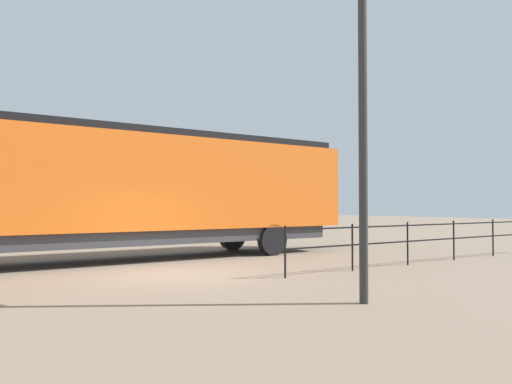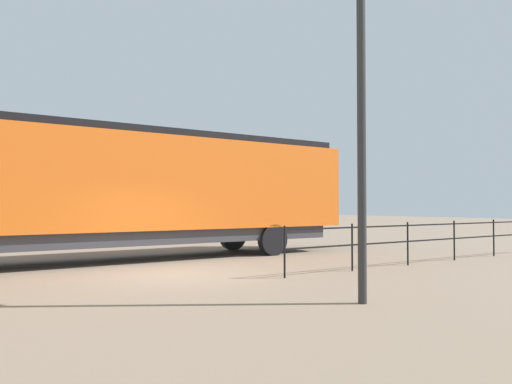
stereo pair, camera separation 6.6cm
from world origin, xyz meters
name	(u,v)px [view 1 (the left image)]	position (x,y,z in m)	size (l,w,h in m)	color
ground_plane	(176,275)	(0.00, 0.00, 0.00)	(120.00, 120.00, 0.00)	#84705B
locomotive	(126,187)	(-3.93, 0.12, 2.35)	(2.96, 17.15, 4.20)	orange
lamp_post	(362,53)	(5.29, 1.14, 4.56)	(0.52, 0.52, 6.51)	#2D2D2D
platform_fence	(432,236)	(2.01, 7.71, 0.83)	(0.05, 11.62, 1.27)	black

